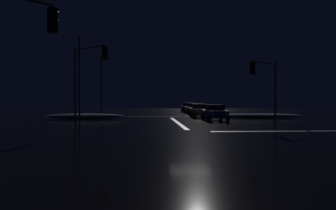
% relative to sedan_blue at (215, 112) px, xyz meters
% --- Properties ---
extents(ground, '(120.00, 120.00, 0.10)m').
position_rel_sedan_blue_xyz_m(ground, '(-3.91, -11.29, -0.85)').
color(ground, black).
extents(stop_line_north, '(0.35, 15.02, 0.01)m').
position_rel_sedan_blue_xyz_m(stop_line_north, '(-3.91, -2.54, -0.80)').
color(stop_line_north, white).
rests_on(stop_line_north, ground).
extents(centre_line_ns, '(22.00, 0.15, 0.01)m').
position_rel_sedan_blue_xyz_m(centre_line_ns, '(-3.91, 9.06, -0.80)').
color(centre_line_ns, yellow).
rests_on(centre_line_ns, ground).
extents(crosswalk_bar_east, '(15.02, 0.40, 0.01)m').
position_rel_sedan_blue_xyz_m(crosswalk_bar_east, '(4.93, -11.29, -0.80)').
color(crosswalk_bar_east, white).
rests_on(crosswalk_bar_east, ground).
extents(snow_bank_left_curb, '(8.62, 1.50, 0.53)m').
position_rel_sedan_blue_xyz_m(snow_bank_left_curb, '(-13.46, 4.37, -0.54)').
color(snow_bank_left_curb, white).
rests_on(snow_bank_left_curb, ground).
extents(snow_bank_right_curb, '(11.00, 1.50, 0.48)m').
position_rel_sedan_blue_xyz_m(snow_bank_right_curb, '(5.63, 4.69, -0.56)').
color(snow_bank_right_curb, white).
rests_on(snow_bank_right_curb, ground).
extents(sedan_blue, '(2.02, 4.33, 1.57)m').
position_rel_sedan_blue_xyz_m(sedan_blue, '(0.00, 0.00, 0.00)').
color(sedan_blue, navy).
rests_on(sedan_blue, ground).
extents(sedan_orange, '(2.02, 4.33, 1.57)m').
position_rel_sedan_blue_xyz_m(sedan_orange, '(-0.50, 6.03, 0.00)').
color(sedan_orange, '#C66014').
rests_on(sedan_orange, ground).
extents(sedan_gray, '(2.02, 4.33, 1.57)m').
position_rel_sedan_blue_xyz_m(sedan_gray, '(0.01, 12.06, 0.00)').
color(sedan_gray, slate).
rests_on(sedan_gray, ground).
extents(sedan_white, '(2.02, 4.33, 1.57)m').
position_rel_sedan_blue_xyz_m(sedan_white, '(0.19, 18.45, 0.00)').
color(sedan_white, silver).
rests_on(sedan_white, ground).
extents(sedan_red, '(2.02, 4.33, 1.57)m').
position_rel_sedan_blue_xyz_m(sedan_red, '(0.19, 23.88, 0.00)').
color(sedan_red, maroon).
rests_on(sedan_red, ground).
extents(traffic_signal_nw, '(3.33, 3.33, 6.75)m').
position_rel_sedan_blue_xyz_m(traffic_signal_nw, '(-11.81, -3.39, 3.84)').
color(traffic_signal_nw, '#4C4C51').
rests_on(traffic_signal_nw, ground).
extents(traffic_signal_ne, '(3.52, 3.52, 5.57)m').
position_rel_sedan_blue_xyz_m(traffic_signal_ne, '(3.78, -3.59, 3.08)').
color(traffic_signal_ne, '#4C4C51').
rests_on(traffic_signal_ne, ground).
extents(traffic_signal_sw, '(2.84, 2.84, 6.26)m').
position_rel_sedan_blue_xyz_m(traffic_signal_sw, '(-11.98, -19.35, 3.48)').
color(traffic_signal_sw, '#4C4C51').
rests_on(traffic_signal_sw, ground).
extents(streetlamp_left_far, '(0.44, 0.44, 8.86)m').
position_rel_sedan_blue_xyz_m(streetlamp_left_far, '(-13.76, 19.06, 4.31)').
color(streetlamp_left_far, '#424247').
rests_on(streetlamp_left_far, ground).
extents(streetlamp_left_near, '(0.44, 0.44, 8.97)m').
position_rel_sedan_blue_xyz_m(streetlamp_left_near, '(-13.76, 3.06, 4.37)').
color(streetlamp_left_near, '#424247').
rests_on(streetlamp_left_near, ground).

